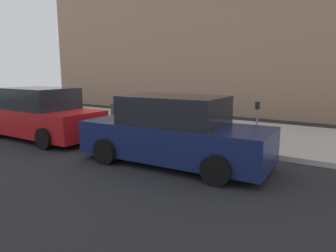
{
  "coord_description": "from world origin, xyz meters",
  "views": [
    {
      "loc": [
        -7.29,
        7.86,
        2.25
      ],
      "look_at": [
        -2.46,
        0.54,
        0.68
      ],
      "focal_mm": 32.47,
      "sensor_mm": 36.0,
      "label": 1
    }
  ],
  "objects_px": {
    "suitcase_maroon_0": "(215,130)",
    "suitcase_navy_4": "(164,127)",
    "suitcase_black_1": "(204,128)",
    "suitcase_silver_2": "(191,127)",
    "suitcase_teal_3": "(176,128)",
    "suitcase_olive_5": "(153,123)",
    "parked_car_red_1": "(40,115)",
    "fire_hydrant": "(130,119)",
    "parking_meter": "(257,117)",
    "parked_car_navy_0": "(174,133)",
    "bollard_post": "(113,116)",
    "suitcase_red_6": "(145,123)"
  },
  "relations": [
    {
      "from": "suitcase_silver_2",
      "to": "suitcase_teal_3",
      "type": "distance_m",
      "value": 0.52
    },
    {
      "from": "suitcase_black_1",
      "to": "suitcase_silver_2",
      "type": "bearing_deg",
      "value": -0.36
    },
    {
      "from": "suitcase_silver_2",
      "to": "suitcase_teal_3",
      "type": "bearing_deg",
      "value": 17.07
    },
    {
      "from": "bollard_post",
      "to": "parked_car_navy_0",
      "type": "bearing_deg",
      "value": 152.25
    },
    {
      "from": "parking_meter",
      "to": "parked_car_navy_0",
      "type": "xyz_separation_m",
      "value": [
        1.26,
        2.52,
        -0.18
      ]
    },
    {
      "from": "suitcase_black_1",
      "to": "suitcase_silver_2",
      "type": "relative_size",
      "value": 1.0
    },
    {
      "from": "parked_car_navy_0",
      "to": "suitcase_olive_5",
      "type": "bearing_deg",
      "value": -45.08
    },
    {
      "from": "parked_car_red_1",
      "to": "parked_car_navy_0",
      "type": "bearing_deg",
      "value": -180.0
    },
    {
      "from": "suitcase_navy_4",
      "to": "parking_meter",
      "type": "bearing_deg",
      "value": -175.27
    },
    {
      "from": "suitcase_silver_2",
      "to": "parked_car_navy_0",
      "type": "height_order",
      "value": "parked_car_navy_0"
    },
    {
      "from": "fire_hydrant",
      "to": "parked_car_navy_0",
      "type": "distance_m",
      "value": 4.02
    },
    {
      "from": "fire_hydrant",
      "to": "suitcase_silver_2",
      "type": "bearing_deg",
      "value": -178.3
    },
    {
      "from": "suitcase_olive_5",
      "to": "suitcase_red_6",
      "type": "distance_m",
      "value": 0.43
    },
    {
      "from": "suitcase_teal_3",
      "to": "parking_meter",
      "type": "height_order",
      "value": "parking_meter"
    },
    {
      "from": "suitcase_red_6",
      "to": "bollard_post",
      "type": "distance_m",
      "value": 1.34
    },
    {
      "from": "suitcase_teal_3",
      "to": "suitcase_red_6",
      "type": "distance_m",
      "value": 1.42
    },
    {
      "from": "suitcase_maroon_0",
      "to": "suitcase_red_6",
      "type": "xyz_separation_m",
      "value": [
        2.79,
        -0.09,
        -0.06
      ]
    },
    {
      "from": "suitcase_maroon_0",
      "to": "bollard_post",
      "type": "distance_m",
      "value": 4.11
    },
    {
      "from": "suitcase_olive_5",
      "to": "suitcase_red_6",
      "type": "relative_size",
      "value": 1.53
    },
    {
      "from": "suitcase_black_1",
      "to": "fire_hydrant",
      "type": "relative_size",
      "value": 1.13
    },
    {
      "from": "suitcase_maroon_0",
      "to": "bollard_post",
      "type": "relative_size",
      "value": 1.08
    },
    {
      "from": "suitcase_maroon_0",
      "to": "suitcase_navy_4",
      "type": "distance_m",
      "value": 1.89
    },
    {
      "from": "parked_car_red_1",
      "to": "suitcase_red_6",
      "type": "bearing_deg",
      "value": -138.68
    },
    {
      "from": "suitcase_black_1",
      "to": "suitcase_red_6",
      "type": "height_order",
      "value": "suitcase_black_1"
    },
    {
      "from": "suitcase_silver_2",
      "to": "suitcase_navy_4",
      "type": "xyz_separation_m",
      "value": [
        1.01,
        0.08,
        -0.07
      ]
    },
    {
      "from": "suitcase_black_1",
      "to": "fire_hydrant",
      "type": "height_order",
      "value": "suitcase_black_1"
    },
    {
      "from": "parked_car_navy_0",
      "to": "fire_hydrant",
      "type": "bearing_deg",
      "value": -34.4
    },
    {
      "from": "suitcase_maroon_0",
      "to": "parked_car_red_1",
      "type": "distance_m",
      "value": 5.9
    },
    {
      "from": "suitcase_olive_5",
      "to": "bollard_post",
      "type": "relative_size",
      "value": 1.05
    },
    {
      "from": "suitcase_olive_5",
      "to": "suitcase_teal_3",
      "type": "bearing_deg",
      "value": 173.82
    },
    {
      "from": "suitcase_silver_2",
      "to": "suitcase_red_6",
      "type": "distance_m",
      "value": 1.91
    },
    {
      "from": "suitcase_maroon_0",
      "to": "suitcase_black_1",
      "type": "height_order",
      "value": "suitcase_maroon_0"
    },
    {
      "from": "suitcase_silver_2",
      "to": "parking_meter",
      "type": "height_order",
      "value": "parking_meter"
    },
    {
      "from": "suitcase_teal_3",
      "to": "suitcase_red_6",
      "type": "height_order",
      "value": "suitcase_teal_3"
    },
    {
      "from": "suitcase_olive_5",
      "to": "bollard_post",
      "type": "height_order",
      "value": "suitcase_olive_5"
    },
    {
      "from": "parked_car_red_1",
      "to": "suitcase_maroon_0",
      "type": "bearing_deg",
      "value": -157.62
    },
    {
      "from": "suitcase_maroon_0",
      "to": "parked_car_navy_0",
      "type": "relative_size",
      "value": 0.21
    },
    {
      "from": "suitcase_black_1",
      "to": "bollard_post",
      "type": "xyz_separation_m",
      "value": [
        3.67,
        0.22,
        0.12
      ]
    },
    {
      "from": "suitcase_red_6",
      "to": "bollard_post",
      "type": "xyz_separation_m",
      "value": [
        1.31,
        0.22,
        0.17
      ]
    },
    {
      "from": "suitcase_black_1",
      "to": "suitcase_teal_3",
      "type": "bearing_deg",
      "value": 8.98
    },
    {
      "from": "suitcase_black_1",
      "to": "suitcase_navy_4",
      "type": "distance_m",
      "value": 1.47
    },
    {
      "from": "suitcase_olive_5",
      "to": "parked_car_red_1",
      "type": "bearing_deg",
      "value": 36.7
    },
    {
      "from": "suitcase_navy_4",
      "to": "fire_hydrant",
      "type": "bearing_deg",
      "value": -0.17
    },
    {
      "from": "suitcase_silver_2",
      "to": "parking_meter",
      "type": "distance_m",
      "value": 2.13
    },
    {
      "from": "suitcase_teal_3",
      "to": "suitcase_olive_5",
      "type": "bearing_deg",
      "value": -6.18
    },
    {
      "from": "suitcase_navy_4",
      "to": "parking_meter",
      "type": "distance_m",
      "value": 3.14
    },
    {
      "from": "parked_car_navy_0",
      "to": "suitcase_black_1",
      "type": "bearing_deg",
      "value": -81.38
    },
    {
      "from": "fire_hydrant",
      "to": "suitcase_black_1",
      "type": "bearing_deg",
      "value": -178.61
    },
    {
      "from": "suitcase_teal_3",
      "to": "parked_car_red_1",
      "type": "distance_m",
      "value": 4.64
    },
    {
      "from": "suitcase_olive_5",
      "to": "parked_car_red_1",
      "type": "relative_size",
      "value": 0.21
    }
  ]
}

